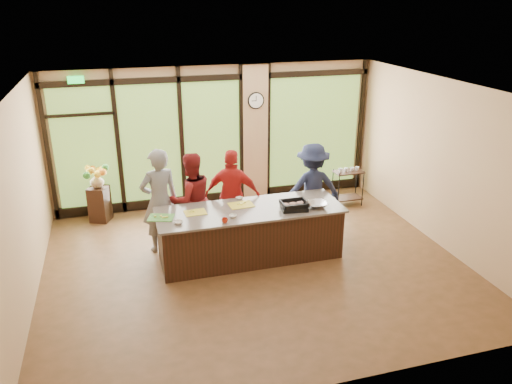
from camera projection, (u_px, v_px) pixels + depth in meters
floor at (255, 264)px, 8.59m from camera, size 7.00×7.00×0.00m
ceiling at (254, 90)px, 7.49m from camera, size 7.00×7.00×0.00m
back_wall at (216, 136)px, 10.72m from camera, size 7.00×0.00×7.00m
left_wall at (20, 207)px, 7.14m from camera, size 0.00×6.00×6.00m
right_wall at (442, 164)px, 8.94m from camera, size 0.00×6.00×6.00m
window_wall at (224, 141)px, 10.76m from camera, size 6.90×0.12×3.00m
island_base at (250, 234)px, 8.69m from camera, size 3.10×1.00×0.88m
countertop at (250, 210)px, 8.53m from camera, size 3.20×1.10×0.04m
wall_clock at (256, 101)px, 10.55m from camera, size 0.36×0.04×0.36m
cook_left at (160, 201)px, 8.77m from camera, size 0.79×0.61×1.91m
cook_midleft at (191, 199)px, 9.04m from camera, size 0.98×0.84×1.75m
cook_midright at (233, 196)px, 9.19m from camera, size 1.12×0.80×1.76m
cook_right at (312, 188)px, 9.58m from camera, size 1.17×0.72×1.75m
roasting_pan at (294, 207)px, 8.49m from camera, size 0.48×0.39×0.08m
mixing_bowl at (317, 205)px, 8.58m from camera, size 0.36×0.36×0.08m
cutting_board_left at (161, 218)px, 8.17m from camera, size 0.48×0.41×0.01m
cutting_board_center at (195, 212)px, 8.36m from camera, size 0.37×0.28×0.01m
cutting_board_right at (241, 205)px, 8.67m from camera, size 0.44×0.34×0.01m
prep_bowl_near at (178, 222)px, 7.95m from camera, size 0.18×0.18×0.05m
prep_bowl_mid at (233, 216)px, 8.19m from camera, size 0.16×0.16×0.04m
prep_bowl_far at (240, 198)px, 8.93m from camera, size 0.16×0.16×0.03m
red_ramekin at (225, 220)px, 7.99m from camera, size 0.13×0.13×0.08m
flower_stand at (100, 204)px, 10.15m from camera, size 0.48×0.48×0.73m
flower_vase at (97, 181)px, 9.97m from camera, size 0.35×0.35×0.29m
bar_cart at (348, 183)px, 10.88m from camera, size 0.64×0.37×0.86m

